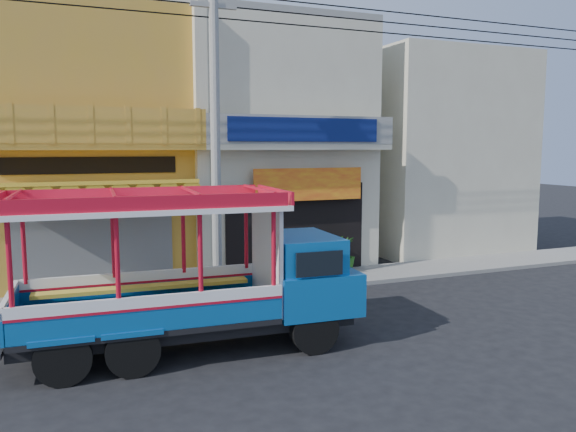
# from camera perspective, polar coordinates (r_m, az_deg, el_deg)

# --- Properties ---
(ground) EXTENTS (90.00, 90.00, 0.00)m
(ground) POSITION_cam_1_polar(r_m,az_deg,el_deg) (12.70, 1.24, -11.51)
(ground) COLOR black
(ground) RESTS_ON ground
(sidewalk) EXTENTS (30.00, 2.00, 0.12)m
(sidewalk) POSITION_cam_1_polar(r_m,az_deg,el_deg) (16.29, -4.34, -7.14)
(sidewalk) COLOR slate
(sidewalk) RESTS_ON ground
(shophouse_left) EXTENTS (6.00, 7.50, 8.24)m
(shophouse_left) POSITION_cam_1_polar(r_m,az_deg,el_deg) (19.05, -19.83, 6.81)
(shophouse_left) COLOR gold
(shophouse_left) RESTS_ON ground
(shophouse_right) EXTENTS (6.00, 6.75, 8.24)m
(shophouse_right) POSITION_cam_1_polar(r_m,az_deg,el_deg) (20.20, -2.43, 7.20)
(shophouse_right) COLOR beige
(shophouse_right) RESTS_ON ground
(party_pilaster) EXTENTS (0.35, 0.30, 8.00)m
(party_pilaster) POSITION_cam_1_polar(r_m,az_deg,el_deg) (16.36, -8.74, 6.80)
(party_pilaster) COLOR beige
(party_pilaster) RESTS_ON ground
(filler_building_right) EXTENTS (6.00, 6.00, 7.60)m
(filler_building_right) POSITION_cam_1_polar(r_m,az_deg,el_deg) (23.51, 13.94, 6.22)
(filler_building_right) COLOR beige
(filler_building_right) RESTS_ON ground
(utility_pole) EXTENTS (28.00, 0.26, 9.00)m
(utility_pole) POSITION_cam_1_polar(r_m,az_deg,el_deg) (14.92, -6.87, 10.79)
(utility_pole) COLOR gray
(utility_pole) RESTS_ON ground
(songthaew_truck) EXTENTS (6.98, 2.60, 3.21)m
(songthaew_truck) POSITION_cam_1_polar(r_m,az_deg,el_deg) (11.28, -7.71, -5.78)
(songthaew_truck) COLOR black
(songthaew_truck) RESTS_ON ground
(potted_plant_a) EXTENTS (1.31, 1.34, 1.13)m
(potted_plant_a) POSITION_cam_1_polar(r_m,az_deg,el_deg) (17.61, 4.15, -3.98)
(potted_plant_a) COLOR #225719
(potted_plant_a) RESTS_ON sidewalk
(potted_plant_b) EXTENTS (0.63, 0.62, 0.89)m
(potted_plant_b) POSITION_cam_1_polar(r_m,az_deg,el_deg) (16.96, 3.07, -4.81)
(potted_plant_b) COLOR #225719
(potted_plant_b) RESTS_ON sidewalk
(potted_plant_c) EXTENTS (0.66, 0.66, 1.07)m
(potted_plant_c) POSITION_cam_1_polar(r_m,az_deg,el_deg) (18.00, 5.89, -3.85)
(potted_plant_c) COLOR #225719
(potted_plant_c) RESTS_ON sidewalk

